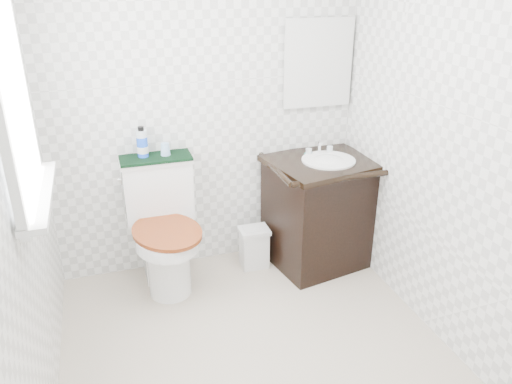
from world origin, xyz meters
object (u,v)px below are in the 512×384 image
trash_bin (254,247)px  vanity (320,209)px  toilet (164,234)px  cup (165,149)px  mouthwash_bottle (142,143)px

trash_bin → vanity: bearing=-7.4°
toilet → cup: 0.58m
toilet → mouthwash_bottle: size_ratio=4.28×
vanity → cup: cup is taller
toilet → mouthwash_bottle: bearing=116.8°
toilet → mouthwash_bottle: mouthwash_bottle is taller
cup → vanity: bearing=-10.3°
toilet → vanity: 1.15m
toilet → cup: cup is taller
vanity → mouthwash_bottle: 1.37m
vanity → mouthwash_bottle: mouthwash_bottle is taller
vanity → trash_bin: 0.57m
toilet → vanity: vanity is taller
trash_bin → mouthwash_bottle: bearing=168.7°
trash_bin → cup: bearing=167.3°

